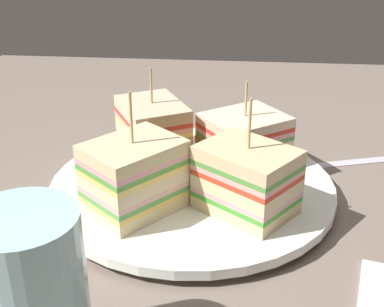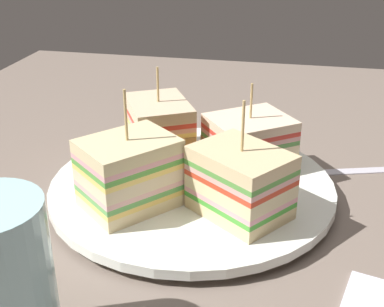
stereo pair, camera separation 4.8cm
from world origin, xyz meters
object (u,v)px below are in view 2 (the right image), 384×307
object	(u,v)px
sandwich_wedge_1	(130,173)
chip_pile	(178,177)
sandwich_wedge_3	(249,142)
drinking_glass	(2,294)
sandwich_wedge_2	(240,182)
plate	(192,188)
sandwich_wedge_0	(159,129)

from	to	relation	value
sandwich_wedge_1	chip_pile	world-z (taller)	sandwich_wedge_1
sandwich_wedge_1	sandwich_wedge_3	size ratio (longest dim) A/B	1.06
drinking_glass	sandwich_wedge_2	bearing A→B (deg)	144.37
sandwich_wedge_2	sandwich_wedge_3	distance (cm)	9.30
sandwich_wedge_1	drinking_glass	size ratio (longest dim) A/B	0.99
plate	drinking_glass	size ratio (longest dim) A/B	2.52
chip_pile	sandwich_wedge_3	bearing A→B (deg)	133.85
plate	chip_pile	bearing A→B (deg)	-51.06
sandwich_wedge_2	drinking_glass	distance (cm)	20.68
sandwich_wedge_1	chip_pile	size ratio (longest dim) A/B	1.57
chip_pile	sandwich_wedge_2	bearing A→B (deg)	59.63
sandwich_wedge_3	sandwich_wedge_2	bearing A→B (deg)	55.08
plate	chip_pile	xyz separation A→B (cm)	(0.90, -1.11, 1.55)
plate	sandwich_wedge_2	xyz separation A→B (cm)	(4.51, 5.05, 3.54)
plate	sandwich_wedge_3	bearing A→B (deg)	134.88
sandwich_wedge_0	sandwich_wedge_2	distance (cm)	13.53
sandwich_wedge_1	chip_pile	xyz separation A→B (cm)	(-4.27, 3.28, -2.19)
sandwich_wedge_0	drinking_glass	distance (cm)	26.47
sandwich_wedge_1	sandwich_wedge_3	bearing A→B (deg)	-1.99
sandwich_wedge_3	sandwich_wedge_0	bearing A→B (deg)	-38.00
sandwich_wedge_2	sandwich_wedge_3	size ratio (longest dim) A/B	1.02
drinking_glass	sandwich_wedge_3	bearing A→B (deg)	155.68
sandwich_wedge_3	chip_pile	bearing A→B (deg)	7.38
plate	sandwich_wedge_3	size ratio (longest dim) A/B	2.71
sandwich_wedge_0	chip_pile	bearing A→B (deg)	1.39
sandwich_wedge_3	drinking_glass	bearing A→B (deg)	29.22
sandwich_wedge_3	plate	bearing A→B (deg)	8.42
sandwich_wedge_1	sandwich_wedge_2	xyz separation A→B (cm)	(-0.65, 9.45, -0.19)
sandwich_wedge_1	sandwich_wedge_0	bearing A→B (deg)	41.56
sandwich_wedge_1	plate	bearing A→B (deg)	0.38
sandwich_wedge_3	drinking_glass	distance (cm)	28.65
plate	sandwich_wedge_2	bearing A→B (deg)	48.25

